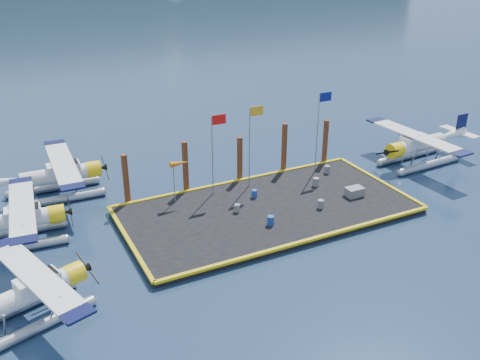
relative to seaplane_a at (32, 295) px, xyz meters
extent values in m
plane|color=#19324D|center=(16.17, 4.67, -1.43)|extent=(4000.00, 4000.00, 0.00)
cube|color=black|center=(16.17, 4.67, -1.23)|extent=(20.00, 10.00, 0.40)
cylinder|color=#979BA4|center=(-0.69, 0.89, -1.14)|extent=(5.87, 2.37, 0.58)
cylinder|color=#979BA4|center=(-0.05, -1.13, -1.14)|extent=(5.87, 2.37, 0.58)
cylinder|color=silver|center=(-0.19, -0.06, 0.16)|extent=(4.60, 2.38, 1.06)
cube|color=silver|center=(0.36, 0.12, 0.50)|extent=(2.34, 1.66, 0.87)
cube|color=black|center=(0.64, 0.20, 0.69)|extent=(1.59, 1.38, 0.53)
cylinder|color=yellow|center=(2.20, 0.70, 0.16)|extent=(1.26, 1.36, 1.12)
cube|color=black|center=(2.98, 0.95, 0.16)|extent=(0.71, 2.06, 1.08)
cube|color=silver|center=(0.36, 0.12, 0.98)|extent=(4.02, 8.71, 0.12)
cube|color=#0A0E36|center=(-0.90, 4.07, 0.98)|extent=(1.64, 1.27, 0.13)
cube|color=#0A0E36|center=(1.62, -3.84, 0.98)|extent=(1.64, 1.27, 0.13)
cylinder|color=#979BA4|center=(-0.12, 9.25, -1.13)|extent=(6.12, 1.12, 0.59)
cylinder|color=#979BA4|center=(-0.31, 7.10, -1.13)|extent=(6.12, 1.12, 0.59)
cylinder|color=silver|center=(-0.02, 8.16, 0.19)|extent=(4.64, 1.48, 1.08)
cube|color=silver|center=(0.56, 8.11, 0.54)|extent=(2.25, 1.27, 0.88)
cube|color=black|center=(0.86, 8.08, 0.73)|extent=(1.46, 1.15, 0.54)
cylinder|color=yellow|center=(2.52, 7.94, 0.19)|extent=(1.08, 1.22, 1.14)
cube|color=black|center=(3.35, 7.86, 0.19)|extent=(0.25, 2.18, 1.10)
cube|color=silver|center=(0.56, 8.11, 1.03)|extent=(2.24, 8.93, 0.12)
cube|color=#0A0E36|center=(0.93, 12.32, 1.03)|extent=(1.54, 1.01, 0.13)
cube|color=#0A0E36|center=(0.19, 3.90, 1.03)|extent=(1.54, 1.01, 0.13)
cylinder|color=#979BA4|center=(3.24, 15.06, -1.11)|extent=(6.56, 0.84, 0.63)
cylinder|color=#979BA4|center=(3.16, 12.74, -1.11)|extent=(6.56, 0.84, 0.63)
cylinder|color=silver|center=(3.41, 13.89, 0.31)|extent=(4.94, 1.32, 1.16)
cube|color=silver|center=(4.05, 13.87, 0.68)|extent=(2.36, 1.24, 0.95)
cube|color=black|center=(4.36, 13.86, 0.89)|extent=(1.51, 1.15, 0.58)
cylinder|color=yellow|center=(6.15, 13.80, 0.31)|extent=(1.09, 1.26, 1.22)
cube|color=black|center=(7.05, 13.77, 0.31)|extent=(0.14, 2.35, 1.18)
cube|color=silver|center=(4.05, 13.87, 1.21)|extent=(1.89, 9.54, 0.13)
cube|color=#0A0E36|center=(4.19, 18.40, 1.21)|extent=(1.61, 1.00, 0.14)
cube|color=#0A0E36|center=(3.90, 9.34, 1.21)|extent=(1.61, 1.00, 0.14)
cylinder|color=#979BA4|center=(32.23, 5.52, -1.11)|extent=(6.70, 1.02, 0.65)
cylinder|color=#979BA4|center=(32.10, 7.89, -1.11)|extent=(6.70, 1.02, 0.65)
cylinder|color=silver|center=(31.95, 6.69, 0.35)|extent=(5.07, 1.46, 1.18)
cube|color=silver|center=(31.31, 6.66, 0.73)|extent=(2.43, 1.32, 0.97)
cube|color=black|center=(30.99, 6.64, 0.94)|extent=(1.57, 1.21, 0.59)
cylinder|color=yellow|center=(29.16, 6.54, 0.35)|extent=(1.15, 1.31, 1.25)
cube|color=black|center=(28.24, 6.49, 0.35)|extent=(0.20, 2.40, 1.21)
cube|color=silver|center=(31.31, 6.66, 1.26)|extent=(2.16, 9.77, 0.13)
cube|color=#0A0E36|center=(31.57, 2.03, 1.26)|extent=(1.67, 1.06, 0.14)
cube|color=#0A0E36|center=(31.05, 11.28, 1.26)|extent=(1.67, 1.06, 0.14)
cube|color=#0A0E36|center=(36.90, 6.97, 1.32)|extent=(1.19, 0.20, 1.83)
cube|color=silver|center=(36.79, 6.97, 0.62)|extent=(1.17, 3.71, 0.11)
cylinder|color=slate|center=(13.98, 5.09, -0.75)|extent=(0.40, 0.40, 0.56)
cylinder|color=slate|center=(19.47, 2.99, -0.73)|extent=(0.43, 0.43, 0.60)
cylinder|color=slate|center=(21.20, 6.18, -0.71)|extent=(0.46, 0.46, 0.64)
cylinder|color=navy|center=(15.13, 2.45, -0.71)|extent=(0.45, 0.45, 0.64)
cylinder|color=slate|center=(23.40, 7.81, -0.73)|extent=(0.43, 0.43, 0.61)
cylinder|color=navy|center=(16.09, 6.55, -0.74)|extent=(0.40, 0.40, 0.57)
cube|color=slate|center=(22.77, 3.48, -0.70)|extent=(1.30, 0.86, 0.65)
cylinder|color=gray|center=(13.67, 8.47, 1.97)|extent=(0.08, 0.08, 6.00)
cube|color=red|center=(14.22, 8.47, 4.62)|extent=(1.10, 0.03, 0.70)
cylinder|color=gray|center=(16.67, 8.47, 2.07)|extent=(0.08, 0.08, 6.20)
cube|color=gold|center=(17.22, 8.47, 4.82)|extent=(1.10, 0.03, 0.70)
cylinder|color=gray|center=(22.67, 8.47, 2.22)|extent=(0.08, 0.08, 6.50)
cube|color=navy|center=(23.22, 8.47, 5.12)|extent=(1.10, 0.03, 0.70)
cylinder|color=gray|center=(10.67, 8.47, 0.47)|extent=(0.07, 0.07, 3.00)
cone|color=#D1650B|center=(11.17, 8.47, 1.87)|extent=(1.40, 0.44, 0.44)
cylinder|color=#402112|center=(7.67, 10.07, 0.57)|extent=(0.44, 0.44, 4.00)
cylinder|color=#402112|center=(12.17, 10.07, 0.67)|extent=(0.44, 0.44, 4.20)
cylinder|color=#402112|center=(16.67, 10.07, 0.47)|extent=(0.44, 0.44, 3.80)
cylinder|color=#402112|center=(20.67, 10.07, 0.72)|extent=(0.44, 0.44, 4.30)
cylinder|color=#402112|center=(24.67, 10.07, 0.57)|extent=(0.44, 0.44, 4.00)
camera|label=1|loc=(-0.48, -24.23, 16.37)|focal=40.00mm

